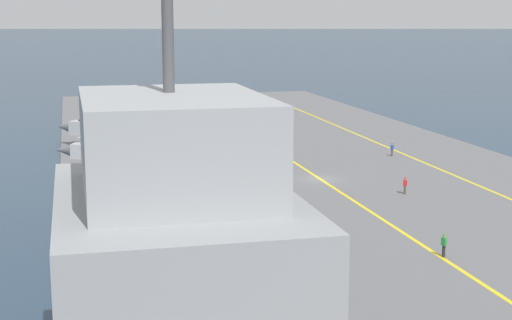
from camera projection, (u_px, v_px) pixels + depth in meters
name	position (u px, v px, depth m)	size (l,w,h in m)	color
ground_plane	(320.00, 183.00, 85.23)	(2000.00, 2000.00, 0.00)	#23384C
carrier_deck	(320.00, 181.00, 85.19)	(191.98, 55.07, 0.40)	slate
deck_stripe_foul_line	(447.00, 172.00, 88.62)	(172.78, 0.36, 0.01)	yellow
deck_stripe_centerline	(320.00, 179.00, 85.16)	(172.78, 0.36, 0.01)	yellow
parked_jet_nearest	(169.00, 228.00, 57.33)	(13.52, 15.71, 6.15)	gray
parked_jet_second	(160.00, 180.00, 72.95)	(12.44, 16.12, 6.02)	#A8AAAF
parked_jet_third	(127.00, 152.00, 87.83)	(13.68, 16.30, 6.26)	#A8AAAF
parked_jet_fourth	(116.00, 130.00, 104.60)	(13.30, 16.77, 6.31)	#A8AAAF
crew_green_vest	(444.00, 244.00, 57.54)	(0.45, 0.40, 1.78)	#232328
crew_red_vest	(405.00, 185.00, 77.82)	(0.38, 0.45, 1.72)	#4C473D
crew_blue_vest	(392.00, 149.00, 98.68)	(0.45, 0.45, 1.70)	#4C473D
island_tower	(176.00, 283.00, 33.46)	(15.57, 9.83, 21.32)	gray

